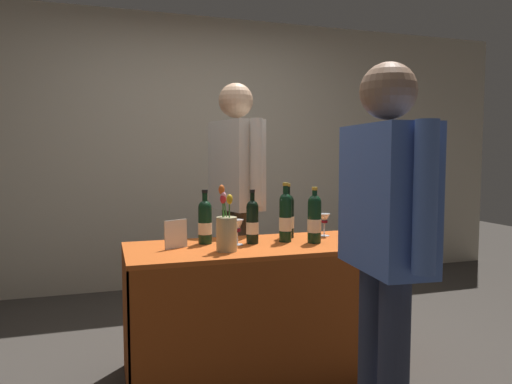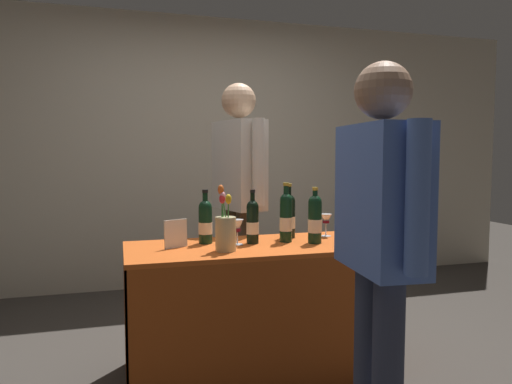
# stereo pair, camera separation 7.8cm
# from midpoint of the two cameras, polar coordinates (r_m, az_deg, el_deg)

# --- Properties ---
(ground_plane) EXTENTS (12.00, 12.00, 0.00)m
(ground_plane) POSITION_cam_midpoint_polar(r_m,az_deg,el_deg) (2.93, 0.81, -20.80)
(ground_plane) COLOR #38332D
(back_partition) EXTENTS (6.82, 0.12, 2.55)m
(back_partition) POSITION_cam_midpoint_polar(r_m,az_deg,el_deg) (4.62, -6.49, 4.76)
(back_partition) COLOR #B2A893
(back_partition) RESTS_ON ground_plane
(tasting_table) EXTENTS (1.45, 0.63, 0.74)m
(tasting_table) POSITION_cam_midpoint_polar(r_m,az_deg,el_deg) (2.75, 0.83, -11.27)
(tasting_table) COLOR #B74C19
(tasting_table) RESTS_ON ground_plane
(featured_wine_bottle) EXTENTS (0.08, 0.08, 0.31)m
(featured_wine_bottle) POSITION_cam_midpoint_polar(r_m,az_deg,el_deg) (2.73, -5.31, -3.49)
(featured_wine_bottle) COLOR black
(featured_wine_bottle) RESTS_ON tasting_table
(display_bottle_0) EXTENTS (0.07, 0.07, 0.31)m
(display_bottle_0) POSITION_cam_midpoint_polar(r_m,az_deg,el_deg) (2.72, 0.41, -3.53)
(display_bottle_0) COLOR black
(display_bottle_0) RESTS_ON tasting_table
(display_bottle_1) EXTENTS (0.08, 0.08, 0.33)m
(display_bottle_1) POSITION_cam_midpoint_polar(r_m,az_deg,el_deg) (2.91, 4.74, -2.82)
(display_bottle_1) COLOR black
(display_bottle_1) RESTS_ON tasting_table
(display_bottle_2) EXTENTS (0.08, 0.08, 0.32)m
(display_bottle_2) POSITION_cam_midpoint_polar(r_m,az_deg,el_deg) (2.75, 7.92, -3.19)
(display_bottle_2) COLOR black
(display_bottle_2) RESTS_ON tasting_table
(display_bottle_3) EXTENTS (0.07, 0.07, 0.35)m
(display_bottle_3) POSITION_cam_midpoint_polar(r_m,az_deg,el_deg) (2.77, 4.43, -2.98)
(display_bottle_3) COLOR black
(display_bottle_3) RESTS_ON tasting_table
(wine_glass_near_vendor) EXTENTS (0.07, 0.07, 0.14)m
(wine_glass_near_vendor) POSITION_cam_midpoint_polar(r_m,az_deg,el_deg) (2.68, -1.44, -4.24)
(wine_glass_near_vendor) COLOR silver
(wine_glass_near_vendor) RESTS_ON tasting_table
(wine_glass_mid) EXTENTS (0.07, 0.07, 0.14)m
(wine_glass_mid) POSITION_cam_midpoint_polar(r_m,az_deg,el_deg) (3.00, 9.16, -3.33)
(wine_glass_mid) COLOR silver
(wine_glass_mid) RESTS_ON tasting_table
(flower_vase) EXTENTS (0.11, 0.11, 0.35)m
(flower_vase) POSITION_cam_midpoint_polar(r_m,az_deg,el_deg) (2.51, -2.81, -4.64)
(flower_vase) COLOR tan
(flower_vase) RESTS_ON tasting_table
(brochure_stand) EXTENTS (0.13, 0.07, 0.16)m
(brochure_stand) POSITION_cam_midpoint_polar(r_m,az_deg,el_deg) (2.63, -8.81, -4.99)
(brochure_stand) COLOR silver
(brochure_stand) RESTS_ON tasting_table
(vendor_presenter) EXTENTS (0.31, 0.60, 1.75)m
(vendor_presenter) POSITION_cam_midpoint_polar(r_m,az_deg,el_deg) (3.32, -1.41, 1.21)
(vendor_presenter) COLOR #4C4233
(vendor_presenter) RESTS_ON ground_plane
(taster_foreground_right) EXTENTS (0.25, 0.62, 1.61)m
(taster_foreground_right) POSITION_cam_midpoint_polar(r_m,az_deg,el_deg) (1.92, 15.88, -4.21)
(taster_foreground_right) COLOR #2D3347
(taster_foreground_right) RESTS_ON ground_plane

